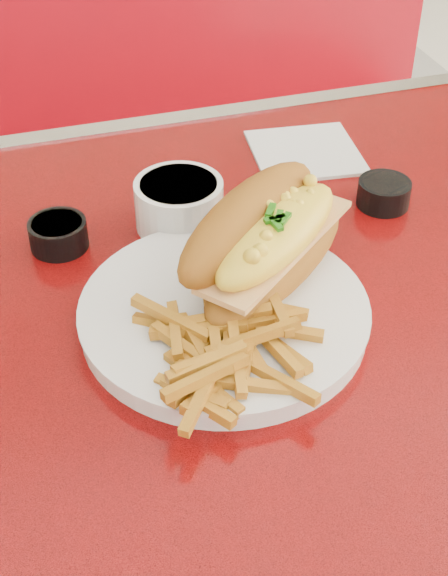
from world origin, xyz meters
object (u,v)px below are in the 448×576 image
object	(u,v)px
booth_bench_far	(170,237)
gravy_ramekin	(179,203)
fork	(262,333)
dinner_plate	(224,314)
mac_hoagie	(267,238)
sauce_cup_left	(58,233)
diner_table	(343,414)
sauce_cup_right	(384,192)

from	to	relation	value
booth_bench_far	gravy_ramekin	xyz separation A→B (m)	(-0.13, -0.64, 0.51)
booth_bench_far	fork	world-z (taller)	booth_bench_far
dinner_plate	mac_hoagie	size ratio (longest dim) A/B	1.30
gravy_ramekin	sauce_cup_left	xyz separation A→B (m)	(-0.13, -0.00, -0.01)
mac_hoagie	fork	size ratio (longest dim) A/B	1.52
fork	sauce_cup_left	size ratio (longest dim) A/B	1.97
diner_table	gravy_ramekin	xyz separation A→B (m)	(-0.13, 0.17, 0.19)
dinner_plate	mac_hoagie	world-z (taller)	mac_hoagie
booth_bench_far	sauce_cup_left	size ratio (longest dim) A/B	15.61
diner_table	sauce_cup_left	world-z (taller)	sauce_cup_left
gravy_ramekin	sauce_cup_left	distance (m)	0.13
diner_table	dinner_plate	size ratio (longest dim) A/B	4.10
sauce_cup_right	gravy_ramekin	bearing A→B (deg)	172.90
booth_bench_far	sauce_cup_right	size ratio (longest dim) A/B	20.31
dinner_plate	sauce_cup_right	world-z (taller)	sauce_cup_right
diner_table	gravy_ramekin	size ratio (longest dim) A/B	11.71
diner_table	dinner_plate	bearing A→B (deg)	177.89
sauce_cup_left	sauce_cup_right	bearing A→B (deg)	-4.39
gravy_ramekin	sauce_cup_left	size ratio (longest dim) A/B	1.37
mac_hoagie	sauce_cup_left	xyz separation A→B (m)	(-0.18, 0.13, -0.04)
sauce_cup_right	fork	bearing A→B (deg)	-138.69
mac_hoagie	sauce_cup_right	xyz separation A→B (m)	(0.17, 0.10, -0.04)
booth_bench_far	gravy_ramekin	size ratio (longest dim) A/B	11.43
diner_table	mac_hoagie	distance (m)	0.24
sauce_cup_right	diner_table	bearing A→B (deg)	-123.36
mac_hoagie	diner_table	bearing A→B (deg)	-66.25
fork	sauce_cup_left	bearing A→B (deg)	27.46
gravy_ramekin	sauce_cup_right	bearing A→B (deg)	-7.10
booth_bench_far	gravy_ramekin	distance (m)	0.83
sauce_cup_left	sauce_cup_right	distance (m)	0.35
diner_table	fork	bearing A→B (deg)	-160.92
fork	booth_bench_far	bearing A→B (deg)	-15.61
mac_hoagie	fork	xyz separation A→B (m)	(-0.03, -0.08, -0.04)
sauce_cup_left	diner_table	bearing A→B (deg)	-32.89
booth_bench_far	sauce_cup_right	xyz separation A→B (m)	(0.09, -0.67, 0.50)
fork	sauce_cup_left	distance (m)	0.25
diner_table	gravy_ramekin	bearing A→B (deg)	127.94
dinner_plate	gravy_ramekin	world-z (taller)	gravy_ramekin
mac_hoagie	sauce_cup_left	bearing A→B (deg)	104.99
dinner_plate	sauce_cup_right	bearing A→B (deg)	31.06
dinner_plate	sauce_cup_left	distance (m)	0.20
booth_bench_far	mac_hoagie	size ratio (longest dim) A/B	5.22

